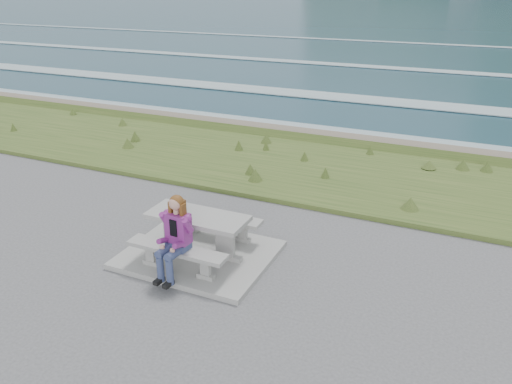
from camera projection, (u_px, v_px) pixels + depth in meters
concrete_slab at (199, 255)px, 9.05m from camera, size 2.60×2.10×0.10m
picnic_table at (198, 223)px, 8.80m from camera, size 1.80×0.75×0.75m
bench_landward at (177, 253)px, 8.31m from camera, size 1.80×0.35×0.45m
bench_seaward at (217, 219)px, 9.48m from camera, size 1.80×0.35×0.45m
grass_verge at (294, 169)px, 13.26m from camera, size 160.00×4.50×0.22m
shore_drop at (326, 140)px, 15.70m from camera, size 160.00×0.80×2.20m
ocean at (406, 92)px, 30.80m from camera, size 1600.00×1600.00×0.09m
seated_woman at (174, 248)px, 8.12m from camera, size 0.44×0.72×1.40m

